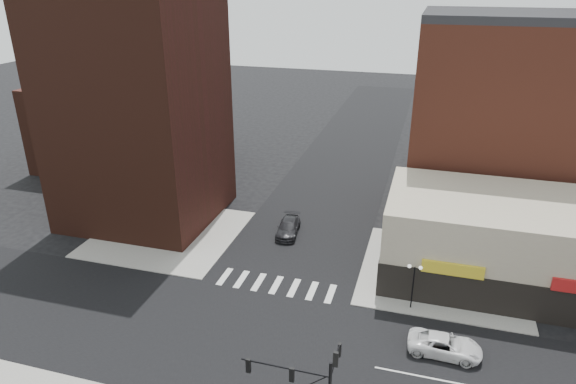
% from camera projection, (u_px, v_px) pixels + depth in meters
% --- Properties ---
extents(ground, '(240.00, 240.00, 0.00)m').
position_uv_depth(ground, '(246.00, 342.00, 39.86)').
color(ground, black).
rests_on(ground, ground).
extents(road_ew, '(200.00, 14.00, 0.02)m').
position_uv_depth(road_ew, '(246.00, 342.00, 39.86)').
color(road_ew, black).
rests_on(road_ew, ground).
extents(road_ns, '(14.00, 200.00, 0.02)m').
position_uv_depth(road_ns, '(246.00, 342.00, 39.86)').
color(road_ns, black).
rests_on(road_ns, ground).
extents(sidewalk_nw, '(15.00, 15.00, 0.12)m').
position_uv_depth(sidewalk_nw, '(168.00, 233.00, 56.34)').
color(sidewalk_nw, gray).
rests_on(sidewalk_nw, ground).
extents(sidewalk_ne, '(15.00, 15.00, 0.12)m').
position_uv_depth(sidewalk_ne, '(442.00, 273.00, 48.93)').
color(sidewalk_ne, gray).
rests_on(sidewalk_ne, ground).
extents(building_nw, '(16.00, 15.00, 25.00)m').
position_uv_depth(building_nw, '(139.00, 111.00, 56.11)').
color(building_nw, '#3B1C12').
rests_on(building_nw, ground).
extents(building_nw_low, '(20.00, 18.00, 12.00)m').
position_uv_depth(building_nw_low, '(122.00, 123.00, 75.68)').
color(building_nw_low, '#3B1C12').
rests_on(building_nw_low, ground).
extents(building_ne_midrise, '(18.00, 15.00, 22.00)m').
position_uv_depth(building_ne_midrise, '(497.00, 124.00, 56.71)').
color(building_ne_midrise, brown).
rests_on(building_ne_midrise, ground).
extents(building_ne_row, '(24.20, 12.20, 8.00)m').
position_uv_depth(building_ne_row, '(520.00, 250.00, 46.44)').
color(building_ne_row, '#B3AB8E').
rests_on(building_ne_row, ground).
extents(traffic_signal, '(5.59, 3.09, 7.77)m').
position_uv_depth(traffic_signal, '(314.00, 383.00, 29.14)').
color(traffic_signal, black).
rests_on(traffic_signal, ground).
extents(street_lamp_ne, '(1.22, 0.32, 4.16)m').
position_uv_depth(street_lamp_ne, '(414.00, 276.00, 42.56)').
color(street_lamp_ne, black).
rests_on(street_lamp_ne, sidewalk_ne).
extents(white_suv, '(5.52, 2.66, 1.52)m').
position_uv_depth(white_suv, '(445.00, 345.00, 38.40)').
color(white_suv, white).
rests_on(white_suv, ground).
extents(dark_sedan_north, '(2.73, 5.56, 1.56)m').
position_uv_depth(dark_sedan_north, '(288.00, 227.00, 56.07)').
color(dark_sedan_north, black).
rests_on(dark_sedan_north, ground).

